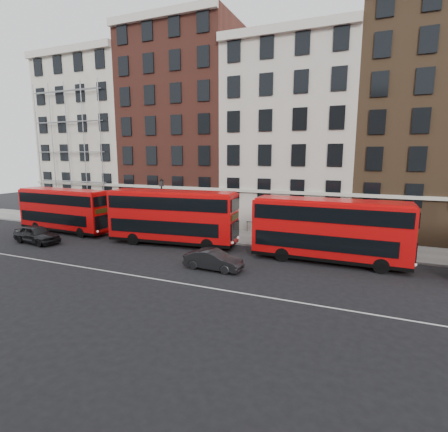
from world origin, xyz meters
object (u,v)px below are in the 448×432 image
at_px(bus_a, 64,209).
at_px(car_front, 213,260).
at_px(car_rear, 37,234).
at_px(bus_c, 329,229).
at_px(bus_b, 172,216).

relative_size(bus_a, car_front, 2.57).
bearing_deg(car_rear, car_front, -85.91).
relative_size(bus_c, car_rear, 2.36).
relative_size(bus_c, car_front, 2.70).
distance_m(bus_a, bus_b, 12.48).
height_order(bus_c, car_rear, bus_c).
distance_m(bus_c, car_rear, 24.68).
bearing_deg(bus_c, bus_a, -179.66).
distance_m(bus_b, bus_c, 12.99).
xyz_separation_m(car_rear, car_front, (17.31, -0.42, -0.12)).
xyz_separation_m(bus_b, bus_c, (12.99, 0.00, -0.06)).
distance_m(bus_b, car_rear, 12.16).
height_order(bus_a, bus_b, bus_b).
bearing_deg(car_rear, bus_c, -74.53).
xyz_separation_m(bus_c, car_front, (-6.94, -4.69, -1.78)).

